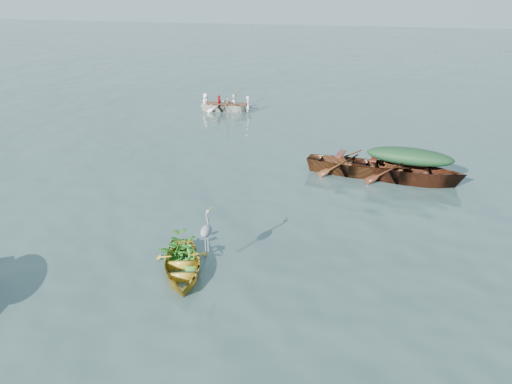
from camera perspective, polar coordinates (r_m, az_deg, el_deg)
ground at (r=12.05m, az=0.18°, el=-5.60°), size 140.00×140.00×0.00m
yellow_dinghy at (r=10.91m, az=-8.43°, el=-9.14°), size 2.14×2.93×0.69m
green_tarp_boat at (r=16.32m, az=16.82°, el=1.16°), size 4.91×2.06×1.14m
open_wooden_boat at (r=16.51m, az=11.36°, el=1.95°), size 4.63×1.91×1.06m
rowed_boat at (r=24.71m, az=-3.34°, el=9.21°), size 3.65×1.40×0.81m
green_tarp_cover at (r=16.05m, az=17.15°, el=3.91°), size 2.70×1.13×0.52m
thwart_benches at (r=16.33m, az=11.51°, el=3.75°), size 2.33×1.10×0.04m
heron at (r=10.55m, az=-5.68°, el=-5.09°), size 0.42×0.48×0.92m
dinghy_weeds at (r=11.07m, az=-8.50°, el=-4.79°), size 1.00×1.10×0.60m
rowers at (r=24.54m, az=-3.38°, el=10.99°), size 2.57×1.19×0.76m
oars at (r=24.61m, az=-3.36°, el=10.20°), size 0.84×2.64×0.06m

